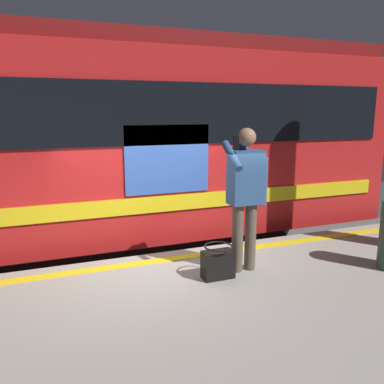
# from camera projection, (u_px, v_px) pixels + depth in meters

# --- Properties ---
(ground_plane) EXTENTS (24.50, 24.50, 0.00)m
(ground_plane) POSITION_uv_depth(u_px,v_px,m) (157.00, 320.00, 5.77)
(ground_plane) COLOR #3D3D3F
(safety_line) EXTENTS (16.01, 0.16, 0.01)m
(safety_line) POSITION_uv_depth(u_px,v_px,m) (162.00, 260.00, 5.29)
(safety_line) COLOR yellow
(safety_line) RESTS_ON platform
(track_rail_near) EXTENTS (21.23, 0.08, 0.16)m
(track_rail_near) POSITION_uv_depth(u_px,v_px,m) (138.00, 282.00, 6.84)
(track_rail_near) COLOR slate
(track_rail_near) RESTS_ON ground
(track_rail_far) EXTENTS (21.23, 0.08, 0.16)m
(track_rail_far) POSITION_uv_depth(u_px,v_px,m) (121.00, 255.00, 8.15)
(track_rail_far) COLOR slate
(track_rail_far) RESTS_ON ground
(train_carriage) EXTENTS (12.95, 2.92, 3.98)m
(train_carriage) POSITION_uv_depth(u_px,v_px,m) (4.00, 140.00, 6.32)
(train_carriage) COLOR red
(train_carriage) RESTS_ON ground
(passenger) EXTENTS (0.57, 0.55, 1.76)m
(passenger) POSITION_uv_depth(u_px,v_px,m) (245.00, 188.00, 4.78)
(passenger) COLOR brown
(passenger) RESTS_ON platform
(handbag) EXTENTS (0.38, 0.34, 0.40)m
(handbag) POSITION_uv_depth(u_px,v_px,m) (218.00, 263.00, 4.70)
(handbag) COLOR black
(handbag) RESTS_ON platform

